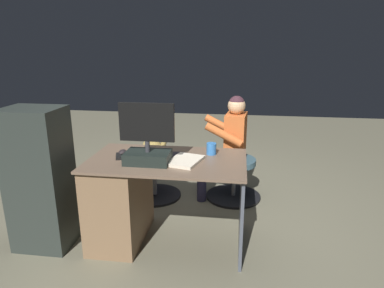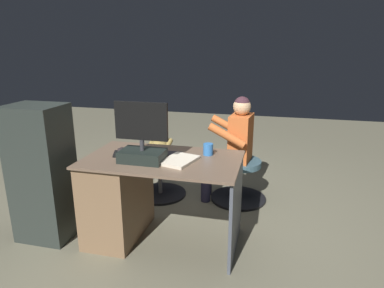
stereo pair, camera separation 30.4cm
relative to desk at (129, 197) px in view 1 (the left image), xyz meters
The scene contains 13 objects.
ground_plane 0.67m from the desk, 126.82° to the right, with size 10.00×10.00×0.00m, color #6D6A54.
desk is the anchor object (origin of this frame).
monitor 0.53m from the desk, 154.12° to the left, with size 0.42×0.23×0.46m.
keyboard 0.43m from the desk, 162.04° to the right, with size 0.42×0.14×0.02m, color black.
computer_mouse 0.38m from the desk, 50.83° to the right, with size 0.06×0.10×0.04m, color black.
cup 0.79m from the desk, 165.04° to the right, with size 0.08×0.08×0.09m, color #3372BF.
tv_remote 0.36m from the desk, ahead, with size 0.04×0.15×0.02m, color black.
notebook_binder 0.60m from the desk, behind, with size 0.22×0.30×0.02m, color beige.
office_chair_teddy 0.86m from the desk, 89.86° to the right, with size 0.56×0.56×0.44m.
teddy_bear 0.89m from the desk, 89.87° to the right, with size 0.25×0.25×0.36m.
visitor_chair 1.28m from the desk, 132.03° to the right, with size 0.59×0.59×0.44m.
person 1.24m from the desk, 129.47° to the right, with size 0.52×0.51×1.11m.
equipment_rack 0.72m from the desk, 14.33° to the left, with size 0.44×0.36×1.15m, color #29302C.
Camera 1 is at (-0.55, 2.92, 1.61)m, focal length 31.86 mm.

